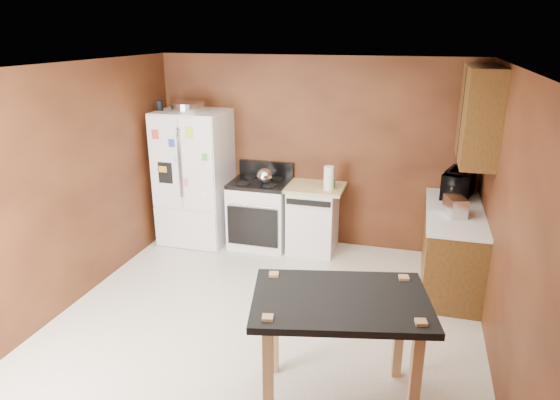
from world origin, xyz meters
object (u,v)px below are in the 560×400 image
at_px(gas_range, 260,212).
at_px(dishwasher, 313,217).
at_px(refrigerator, 195,177).
at_px(paper_towel, 329,178).
at_px(microwave, 458,185).
at_px(pen_cup, 160,105).
at_px(kettle, 264,176).
at_px(toaster, 455,206).
at_px(roasting_pan, 188,107).
at_px(island, 340,314).
at_px(green_canister, 331,183).

relative_size(gas_range, dishwasher, 1.24).
relative_size(refrigerator, dishwasher, 2.02).
relative_size(paper_towel, gas_range, 0.27).
distance_m(paper_towel, microwave, 1.55).
relative_size(pen_cup, dishwasher, 0.15).
xyz_separation_m(microwave, gas_range, (-2.48, -0.03, -0.58)).
height_order(kettle, dishwasher, kettle).
relative_size(paper_towel, microwave, 0.57).
xyz_separation_m(toaster, microwave, (0.06, 0.69, 0.04)).
relative_size(roasting_pan, paper_towel, 1.45).
distance_m(roasting_pan, toaster, 3.51).
distance_m(pen_cup, paper_towel, 2.39).
height_order(gas_range, dishwasher, gas_range).
height_order(toaster, refrigerator, refrigerator).
relative_size(pen_cup, microwave, 0.25).
bearing_deg(island, refrigerator, 132.13).
distance_m(kettle, green_canister, 0.86).
xyz_separation_m(pen_cup, gas_range, (1.31, 0.15, -1.40)).
height_order(paper_towel, dishwasher, paper_towel).
xyz_separation_m(green_canister, refrigerator, (-1.86, -0.10, -0.05)).
height_order(kettle, paper_towel, paper_towel).
xyz_separation_m(pen_cup, dishwasher, (2.03, 0.18, -1.41)).
relative_size(paper_towel, refrigerator, 0.17).
bearing_deg(pen_cup, microwave, 2.84).
xyz_separation_m(toaster, gas_range, (-2.41, 0.65, -0.54)).
distance_m(green_canister, microwave, 1.53).
relative_size(microwave, dishwasher, 0.60).
relative_size(green_canister, dishwasher, 0.13).
height_order(paper_towel, toaster, paper_towel).
xyz_separation_m(pen_cup, toaster, (3.72, -0.50, -0.86)).
relative_size(green_canister, microwave, 0.22).
bearing_deg(paper_towel, dishwasher, 154.30).
distance_m(kettle, microwave, 2.38).
bearing_deg(gas_range, green_canister, 2.30).
bearing_deg(dishwasher, roasting_pan, -176.54).
bearing_deg(dishwasher, paper_towel, -25.70).
bearing_deg(green_canister, pen_cup, -175.12).
xyz_separation_m(gas_range, island, (1.51, -2.74, 0.32)).
xyz_separation_m(paper_towel, microwave, (1.54, 0.11, 0.01)).
bearing_deg(roasting_pan, green_canister, 3.46).
bearing_deg(toaster, island, -132.52).
distance_m(roasting_pan, island, 3.78).
relative_size(dishwasher, island, 0.61).
xyz_separation_m(green_canister, microwave, (1.53, -0.00, 0.10)).
relative_size(pen_cup, toaster, 0.47).
distance_m(toaster, microwave, 0.69).
xyz_separation_m(toaster, refrigerator, (-3.32, 0.59, -0.10)).
distance_m(paper_towel, island, 2.74).
xyz_separation_m(kettle, toaster, (2.32, -0.56, 0.00)).
relative_size(toaster, island, 0.19).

